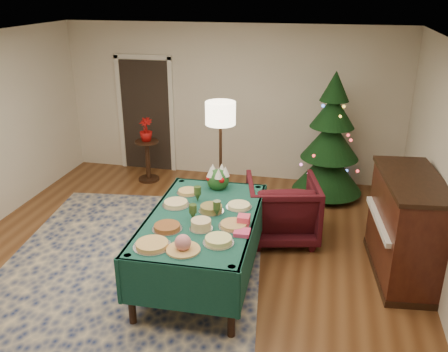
% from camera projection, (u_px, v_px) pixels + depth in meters
% --- Properties ---
extents(room_shell, '(7.00, 7.00, 7.00)m').
position_uv_depth(room_shell, '(167.00, 176.00, 5.16)').
color(room_shell, '#593319').
rests_on(room_shell, ground).
extents(doorway, '(1.08, 0.04, 2.16)m').
position_uv_depth(doorway, '(146.00, 112.00, 8.73)').
color(doorway, black).
rests_on(doorway, ground).
extents(rug, '(3.66, 4.54, 0.02)m').
position_uv_depth(rug, '(131.00, 267.00, 5.92)').
color(rug, navy).
rests_on(rug, ground).
extents(buffet_table, '(1.29, 2.15, 0.83)m').
position_uv_depth(buffet_table, '(202.00, 229.00, 5.47)').
color(buffet_table, black).
rests_on(buffet_table, ground).
extents(platter_0, '(0.38, 0.38, 0.05)m').
position_uv_depth(platter_0, '(152.00, 245.00, 4.77)').
color(platter_0, silver).
rests_on(platter_0, buffet_table).
extents(platter_1, '(0.35, 0.35, 0.18)m').
position_uv_depth(platter_1, '(183.00, 245.00, 4.67)').
color(platter_1, silver).
rests_on(platter_1, buffet_table).
extents(platter_2, '(0.32, 0.32, 0.07)m').
position_uv_depth(platter_2, '(218.00, 241.00, 4.83)').
color(platter_2, silver).
rests_on(platter_2, buffet_table).
extents(platter_3, '(0.33, 0.33, 0.06)m').
position_uv_depth(platter_3, '(167.00, 227.00, 5.10)').
color(platter_3, silver).
rests_on(platter_3, buffet_table).
extents(platter_4, '(0.26, 0.26, 0.11)m').
position_uv_depth(platter_4, '(201.00, 225.00, 5.10)').
color(platter_4, silver).
rests_on(platter_4, buffet_table).
extents(platter_5, '(0.34, 0.34, 0.05)m').
position_uv_depth(platter_5, '(234.00, 225.00, 5.16)').
color(platter_5, silver).
rests_on(platter_5, buffet_table).
extents(platter_6, '(0.33, 0.33, 0.06)m').
position_uv_depth(platter_6, '(176.00, 204.00, 5.65)').
color(platter_6, silver).
rests_on(platter_6, buffet_table).
extents(platter_7, '(0.30, 0.30, 0.08)m').
position_uv_depth(platter_7, '(211.00, 209.00, 5.50)').
color(platter_7, silver).
rests_on(platter_7, buffet_table).
extents(platter_8, '(0.31, 0.31, 0.05)m').
position_uv_depth(platter_8, '(239.00, 206.00, 5.61)').
color(platter_8, silver).
rests_on(platter_8, buffet_table).
extents(platter_9, '(0.29, 0.29, 0.05)m').
position_uv_depth(platter_9, '(188.00, 192.00, 5.99)').
color(platter_9, silver).
rests_on(platter_9, buffet_table).
extents(goblet_0, '(0.09, 0.09, 0.19)m').
position_uv_depth(goblet_0, '(198.00, 194.00, 5.74)').
color(goblet_0, '#2D471E').
rests_on(goblet_0, buffet_table).
extents(goblet_1, '(0.09, 0.09, 0.19)m').
position_uv_depth(goblet_1, '(217.00, 208.00, 5.36)').
color(goblet_1, '#2D471E').
rests_on(goblet_1, buffet_table).
extents(goblet_2, '(0.09, 0.09, 0.19)m').
position_uv_depth(goblet_2, '(193.00, 212.00, 5.28)').
color(goblet_2, '#2D471E').
rests_on(goblet_2, buffet_table).
extents(napkin_stack, '(0.17, 0.17, 0.04)m').
position_uv_depth(napkin_stack, '(242.00, 232.00, 5.01)').
color(napkin_stack, '#DC3D6B').
rests_on(napkin_stack, buffet_table).
extents(gift_box, '(0.14, 0.14, 0.11)m').
position_uv_depth(gift_box, '(244.00, 220.00, 5.19)').
color(gift_box, '#F04262').
rests_on(gift_box, buffet_table).
extents(centerpiece, '(0.30, 0.30, 0.34)m').
position_uv_depth(centerpiece, '(218.00, 178.00, 6.10)').
color(centerpiece, '#1E4C1E').
rests_on(centerpiece, buffet_table).
extents(armchair, '(1.11, 1.06, 0.96)m').
position_uv_depth(armchair, '(282.00, 206.00, 6.45)').
color(armchair, '#3D0D13').
rests_on(armchair, ground).
extents(floor_lamp, '(0.43, 0.43, 1.77)m').
position_uv_depth(floor_lamp, '(220.00, 121.00, 6.68)').
color(floor_lamp, '#A57F3F').
rests_on(floor_lamp, ground).
extents(side_table, '(0.41, 0.41, 0.74)m').
position_uv_depth(side_table, '(148.00, 161.00, 8.44)').
color(side_table, black).
rests_on(side_table, ground).
extents(potted_plant, '(0.23, 0.41, 0.23)m').
position_uv_depth(potted_plant, '(146.00, 135.00, 8.25)').
color(potted_plant, '#9D0C0B').
rests_on(potted_plant, side_table).
extents(christmas_tree, '(1.47, 1.47, 2.08)m').
position_uv_depth(christmas_tree, '(330.00, 142.00, 7.60)').
color(christmas_tree, black).
rests_on(christmas_tree, ground).
extents(piano, '(0.82, 1.52, 1.26)m').
position_uv_depth(piano, '(406.00, 228.00, 5.58)').
color(piano, black).
rests_on(piano, ground).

